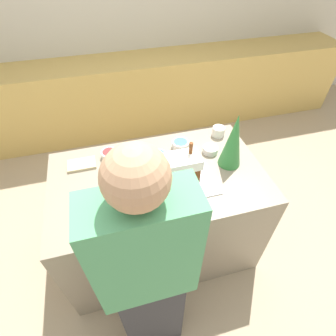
{
  "coord_description": "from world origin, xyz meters",
  "views": [
    {
      "loc": [
        -0.26,
        -1.23,
        2.2
      ],
      "look_at": [
        0.07,
        0.0,
        0.96
      ],
      "focal_mm": 28.0,
      "sensor_mm": 36.0,
      "label": 1
    }
  ],
  "objects_px": {
    "gingerbread_house": "(183,169)",
    "candy_bowl_near_tray_right": "(109,154)",
    "candy_bowl_near_tray_left": "(159,155)",
    "candy_bowl_beside_tree": "(135,154)",
    "candy_bowl_far_left": "(181,144)",
    "decorative_tree": "(233,141)",
    "person": "(148,276)",
    "cookbook": "(82,164)",
    "candy_bowl_front_corner": "(125,178)",
    "mug": "(218,131)",
    "candy_bowl_center_rear": "(210,149)",
    "baking_tray": "(182,183)"
  },
  "relations": [
    {
      "from": "candy_bowl_near_tray_left",
      "to": "candy_bowl_beside_tree",
      "type": "xyz_separation_m",
      "value": [
        -0.16,
        0.05,
        0.01
      ]
    },
    {
      "from": "candy_bowl_front_corner",
      "to": "candy_bowl_far_left",
      "type": "bearing_deg",
      "value": 26.81
    },
    {
      "from": "candy_bowl_near_tray_right",
      "to": "person",
      "type": "distance_m",
      "value": 0.95
    },
    {
      "from": "candy_bowl_near_tray_right",
      "to": "baking_tray",
      "type": "bearing_deg",
      "value": -41.59
    },
    {
      "from": "candy_bowl_front_corner",
      "to": "cookbook",
      "type": "height_order",
      "value": "candy_bowl_front_corner"
    },
    {
      "from": "gingerbread_house",
      "to": "person",
      "type": "xyz_separation_m",
      "value": [
        -0.35,
        -0.56,
        -0.13
      ]
    },
    {
      "from": "candy_bowl_far_left",
      "to": "gingerbread_house",
      "type": "bearing_deg",
      "value": -105.17
    },
    {
      "from": "candy_bowl_center_rear",
      "to": "candy_bowl_far_left",
      "type": "bearing_deg",
      "value": 150.25
    },
    {
      "from": "candy_bowl_beside_tree",
      "to": "candy_bowl_far_left",
      "type": "bearing_deg",
      "value": 3.67
    },
    {
      "from": "baking_tray",
      "to": "gingerbread_house",
      "type": "relative_size",
      "value": 1.46
    },
    {
      "from": "cookbook",
      "to": "gingerbread_house",
      "type": "bearing_deg",
      "value": -28.67
    },
    {
      "from": "candy_bowl_near_tray_right",
      "to": "decorative_tree",
      "type": "bearing_deg",
      "value": -19.42
    },
    {
      "from": "decorative_tree",
      "to": "candy_bowl_far_left",
      "type": "height_order",
      "value": "decorative_tree"
    },
    {
      "from": "gingerbread_house",
      "to": "cookbook",
      "type": "distance_m",
      "value": 0.75
    },
    {
      "from": "baking_tray",
      "to": "candy_bowl_near_tray_right",
      "type": "distance_m",
      "value": 0.59
    },
    {
      "from": "candy_bowl_near_tray_left",
      "to": "decorative_tree",
      "type": "bearing_deg",
      "value": -21.69
    },
    {
      "from": "candy_bowl_near_tray_right",
      "to": "cookbook",
      "type": "bearing_deg",
      "value": -169.49
    },
    {
      "from": "decorative_tree",
      "to": "candy_bowl_near_tray_left",
      "type": "distance_m",
      "value": 0.54
    },
    {
      "from": "decorative_tree",
      "to": "candy_bowl_front_corner",
      "type": "distance_m",
      "value": 0.77
    },
    {
      "from": "candy_bowl_near_tray_right",
      "to": "person",
      "type": "relative_size",
      "value": 0.07
    },
    {
      "from": "gingerbread_house",
      "to": "decorative_tree",
      "type": "relative_size",
      "value": 0.75
    },
    {
      "from": "candy_bowl_far_left",
      "to": "candy_bowl_center_rear",
      "type": "xyz_separation_m",
      "value": [
        0.2,
        -0.11,
        -0.0
      ]
    },
    {
      "from": "candy_bowl_center_rear",
      "to": "decorative_tree",
      "type": "bearing_deg",
      "value": -60.29
    },
    {
      "from": "gingerbread_house",
      "to": "decorative_tree",
      "type": "bearing_deg",
      "value": 14.58
    },
    {
      "from": "decorative_tree",
      "to": "mug",
      "type": "distance_m",
      "value": 0.37
    },
    {
      "from": "baking_tray",
      "to": "candy_bowl_center_rear",
      "type": "distance_m",
      "value": 0.39
    },
    {
      "from": "gingerbread_house",
      "to": "candy_bowl_far_left",
      "type": "relative_size",
      "value": 2.34
    },
    {
      "from": "gingerbread_house",
      "to": "candy_bowl_beside_tree",
      "type": "xyz_separation_m",
      "value": [
        -0.26,
        0.34,
        -0.1
      ]
    },
    {
      "from": "candy_bowl_near_tray_right",
      "to": "candy_bowl_beside_tree",
      "type": "bearing_deg",
      "value": -15.16
    },
    {
      "from": "mug",
      "to": "candy_bowl_near_tray_right",
      "type": "bearing_deg",
      "value": -177.43
    },
    {
      "from": "baking_tray",
      "to": "gingerbread_house",
      "type": "height_order",
      "value": "gingerbread_house"
    },
    {
      "from": "baking_tray",
      "to": "candy_bowl_beside_tree",
      "type": "bearing_deg",
      "value": 126.94
    },
    {
      "from": "cookbook",
      "to": "mug",
      "type": "xyz_separation_m",
      "value": [
        1.09,
        0.08,
        0.03
      ]
    },
    {
      "from": "candy_bowl_center_rear",
      "to": "gingerbread_house",
      "type": "bearing_deg",
      "value": -140.18
    },
    {
      "from": "candy_bowl_front_corner",
      "to": "mug",
      "type": "xyz_separation_m",
      "value": [
        0.81,
        0.3,
        0.02
      ]
    },
    {
      "from": "candy_bowl_near_tray_right",
      "to": "person",
      "type": "xyz_separation_m",
      "value": [
        0.09,
        -0.95,
        -0.03
      ]
    },
    {
      "from": "gingerbread_house",
      "to": "candy_bowl_center_rear",
      "type": "relative_size",
      "value": 2.71
    },
    {
      "from": "candy_bowl_front_corner",
      "to": "decorative_tree",
      "type": "bearing_deg",
      "value": -2.23
    },
    {
      "from": "gingerbread_house",
      "to": "candy_bowl_near_tray_right",
      "type": "bearing_deg",
      "value": 138.44
    },
    {
      "from": "candy_bowl_center_rear",
      "to": "cookbook",
      "type": "height_order",
      "value": "candy_bowl_center_rear"
    },
    {
      "from": "candy_bowl_far_left",
      "to": "decorative_tree",
      "type": "bearing_deg",
      "value": -42.74
    },
    {
      "from": "candy_bowl_center_rear",
      "to": "candy_bowl_near_tray_right",
      "type": "bearing_deg",
      "value": 169.17
    },
    {
      "from": "decorative_tree",
      "to": "person",
      "type": "distance_m",
      "value": 1.01
    },
    {
      "from": "decorative_tree",
      "to": "candy_bowl_beside_tree",
      "type": "xyz_separation_m",
      "value": [
        -0.64,
        0.24,
        -0.17
      ]
    },
    {
      "from": "candy_bowl_far_left",
      "to": "cookbook",
      "type": "bearing_deg",
      "value": -179.16
    },
    {
      "from": "decorative_tree",
      "to": "candy_bowl_beside_tree",
      "type": "relative_size",
      "value": 3.24
    },
    {
      "from": "candy_bowl_beside_tree",
      "to": "candy_bowl_front_corner",
      "type": "height_order",
      "value": "candy_bowl_beside_tree"
    },
    {
      "from": "baking_tray",
      "to": "candy_bowl_near_tray_left",
      "type": "height_order",
      "value": "candy_bowl_near_tray_left"
    },
    {
      "from": "decorative_tree",
      "to": "candy_bowl_near_tray_right",
      "type": "bearing_deg",
      "value": 160.58
    },
    {
      "from": "decorative_tree",
      "to": "candy_bowl_far_left",
      "type": "xyz_separation_m",
      "value": [
        -0.29,
        0.26,
        -0.17
      ]
    }
  ]
}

